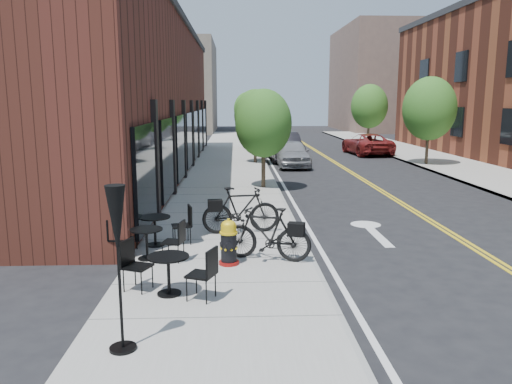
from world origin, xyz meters
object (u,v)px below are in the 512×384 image
object	(u,v)px
bicycle_right	(241,210)
bicycle_left	(267,234)
bistro_set_c	(155,227)
parked_car_b	(284,146)
patio_umbrella	(117,234)
parked_car_c	(279,138)
bistro_set_a	(169,269)
parked_car_far	(367,144)
parked_car_a	(292,153)
fire_hydrant	(229,243)
bistro_set_b	(147,239)

from	to	relation	value
bicycle_right	bicycle_left	bearing A→B (deg)	-175.15
bistro_set_c	parked_car_b	size ratio (longest dim) A/B	0.35
bicycle_left	parked_car_b	distance (m)	19.25
bicycle_right	patio_umbrella	bearing A→B (deg)	156.41
patio_umbrella	parked_car_b	bearing A→B (deg)	79.12
bistro_set_c	parked_car_c	world-z (taller)	parked_car_c
bistro_set_a	parked_car_b	size ratio (longest dim) A/B	0.35
bistro_set_c	parked_car_far	xyz separation A→B (m)	(10.50, 20.96, 0.11)
parked_car_c	bistro_set_c	bearing A→B (deg)	-105.95
bistro_set_c	patio_umbrella	xyz separation A→B (m)	(0.34, -5.00, 1.18)
parked_car_b	parked_car_a	bearing A→B (deg)	-90.94
bistro_set_c	parked_car_c	distance (m)	26.50
parked_car_a	parked_car_b	distance (m)	2.94
parked_car_c	parked_car_far	size ratio (longest dim) A/B	1.06
fire_hydrant	parked_car_a	distance (m)	16.74
parked_car_far	parked_car_b	bearing A→B (deg)	23.17
bicycle_left	parked_car_b	size ratio (longest dim) A/B	0.38
bistro_set_b	bistro_set_c	bearing A→B (deg)	102.55
bicycle_right	parked_car_b	distance (m)	17.09
bicycle_right	parked_car_a	bearing A→B (deg)	-19.72
bicycle_right	bistro_set_b	distance (m)	2.92
bicycle_right	parked_car_b	bearing A→B (deg)	-17.24
fire_hydrant	parked_car_c	bearing A→B (deg)	61.25
bicycle_left	parked_car_far	world-z (taller)	parked_car_far
bicycle_left	parked_car_a	world-z (taller)	parked_car_a
fire_hydrant	bistro_set_c	distance (m)	2.25
patio_umbrella	parked_car_far	bearing A→B (deg)	68.62
parked_car_far	bistro_set_b	bearing A→B (deg)	59.92
parked_car_a	parked_car_b	size ratio (longest dim) A/B	0.84
fire_hydrant	parked_car_c	xyz separation A→B (m)	(3.45, 27.42, 0.18)
bicycle_left	parked_car_a	size ratio (longest dim) A/B	0.45
bistro_set_c	parked_car_a	xyz separation A→B (m)	(4.90, 15.01, 0.14)
fire_hydrant	bicycle_right	size ratio (longest dim) A/B	0.49
bicycle_left	parked_car_a	xyz separation A→B (m)	(2.36, 16.19, 0.02)
fire_hydrant	bicycle_right	bearing A→B (deg)	61.91
fire_hydrant	parked_car_far	distance (m)	24.04
fire_hydrant	patio_umbrella	distance (m)	4.01
parked_car_c	fire_hydrant	bearing A→B (deg)	-101.84
patio_umbrella	parked_car_a	bearing A→B (deg)	77.16
bistro_set_b	patio_umbrella	distance (m)	4.18
parked_car_b	parked_car_c	bearing A→B (deg)	83.02
bicycle_right	parked_car_b	size ratio (longest dim) A/B	0.40
patio_umbrella	parked_car_c	world-z (taller)	patio_umbrella
bicycle_right	parked_car_far	xyz separation A→B (m)	(8.48, 19.89, -0.03)
fire_hydrant	parked_car_far	bearing A→B (deg)	47.04
fire_hydrant	bicycle_right	world-z (taller)	bicycle_right
bistro_set_c	parked_car_c	xyz separation A→B (m)	(5.18, 25.99, 0.18)
fire_hydrant	parked_car_far	xyz separation A→B (m)	(8.76, 22.39, 0.11)
parked_car_a	bistro_set_a	bearing A→B (deg)	-103.68
bistro_set_a	parked_car_far	size ratio (longest dim) A/B	0.35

